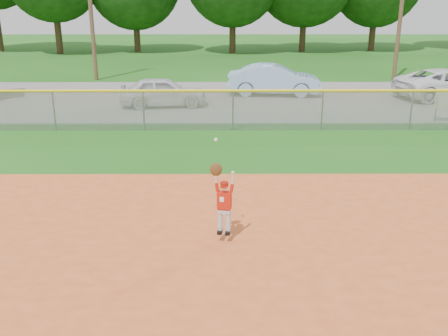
# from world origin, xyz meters

# --- Properties ---
(ground) EXTENTS (120.00, 120.00, 0.00)m
(ground) POSITION_xyz_m (0.00, 0.00, 0.00)
(ground) COLOR #1B5513
(ground) RESTS_ON ground
(parking_strip) EXTENTS (44.00, 10.00, 0.03)m
(parking_strip) POSITION_xyz_m (0.00, 16.00, 0.01)
(parking_strip) COLOR slate
(parking_strip) RESTS_ON ground
(car_white_a) EXTENTS (4.06, 2.01, 1.33)m
(car_white_a) POSITION_xyz_m (-3.08, 14.24, 0.69)
(car_white_a) COLOR silver
(car_white_a) RESTS_ON parking_strip
(car_blue) EXTENTS (4.78, 2.01, 1.54)m
(car_blue) POSITION_xyz_m (2.23, 16.98, 0.80)
(car_blue) COLOR #87ABC9
(car_blue) RESTS_ON parking_strip
(car_white_b) EXTENTS (5.57, 3.54, 1.43)m
(car_white_b) POSITION_xyz_m (10.63, 16.04, 0.75)
(car_white_b) COLOR silver
(car_white_b) RESTS_ON parking_strip
(outfield_fence) EXTENTS (40.06, 0.10, 1.55)m
(outfield_fence) POSITION_xyz_m (0.00, 10.00, 0.88)
(outfield_fence) COLOR gray
(outfield_fence) RESTS_ON ground
(ballplayer) EXTENTS (0.50, 0.25, 2.01)m
(ballplayer) POSITION_xyz_m (-0.39, 0.95, 0.96)
(ballplayer) COLOR silver
(ballplayer) RESTS_ON ground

